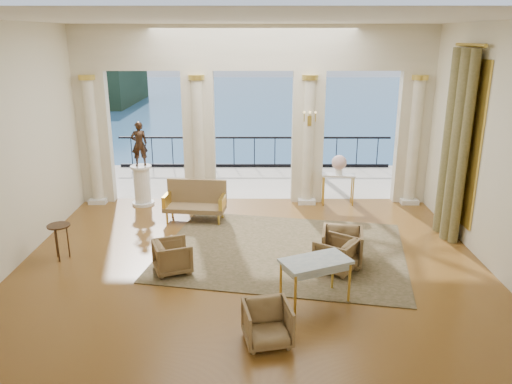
{
  "coord_description": "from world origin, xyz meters",
  "views": [
    {
      "loc": [
        0.12,
        -8.85,
        4.25
      ],
      "look_at": [
        0.08,
        0.6,
        1.26
      ],
      "focal_mm": 35.0,
      "sensor_mm": 36.0,
      "label": 1
    }
  ],
  "objects_px": {
    "armchair_c": "(336,253)",
    "side_table": "(59,230)",
    "settee": "(196,201)",
    "pedestal": "(142,186)",
    "console_table": "(338,179)",
    "armchair_b": "(342,245)",
    "armchair_d": "(173,255)",
    "armchair_a": "(267,322)",
    "game_table": "(316,264)",
    "statue": "(139,144)"
  },
  "relations": [
    {
      "from": "armchair_c",
      "to": "armchair_d",
      "type": "distance_m",
      "value": 3.05
    },
    {
      "from": "armchair_d",
      "to": "statue",
      "type": "height_order",
      "value": "statue"
    },
    {
      "from": "armchair_c",
      "to": "side_table",
      "type": "distance_m",
      "value": 5.38
    },
    {
      "from": "armchair_c",
      "to": "statue",
      "type": "xyz_separation_m",
      "value": [
        -4.47,
        3.8,
        1.27
      ]
    },
    {
      "from": "armchair_b",
      "to": "settee",
      "type": "height_order",
      "value": "settee"
    },
    {
      "from": "armchair_c",
      "to": "settee",
      "type": "relative_size",
      "value": 0.47
    },
    {
      "from": "armchair_a",
      "to": "statue",
      "type": "xyz_separation_m",
      "value": [
        -3.14,
        6.13,
        1.28
      ]
    },
    {
      "from": "armchair_a",
      "to": "console_table",
      "type": "bearing_deg",
      "value": 61.01
    },
    {
      "from": "armchair_b",
      "to": "side_table",
      "type": "height_order",
      "value": "armchair_b"
    },
    {
      "from": "side_table",
      "to": "pedestal",
      "type": "bearing_deg",
      "value": 75.08
    },
    {
      "from": "armchair_c",
      "to": "statue",
      "type": "height_order",
      "value": "statue"
    },
    {
      "from": "settee",
      "to": "game_table",
      "type": "distance_m",
      "value": 4.57
    },
    {
      "from": "statue",
      "to": "pedestal",
      "type": "bearing_deg",
      "value": -112.43
    },
    {
      "from": "console_table",
      "to": "armchair_b",
      "type": "bearing_deg",
      "value": -90.31
    },
    {
      "from": "armchair_c",
      "to": "side_table",
      "type": "height_order",
      "value": "side_table"
    },
    {
      "from": "armchair_b",
      "to": "statue",
      "type": "distance_m",
      "value": 5.94
    },
    {
      "from": "armchair_d",
      "to": "settee",
      "type": "xyz_separation_m",
      "value": [
        0.1,
        2.77,
        0.14
      ]
    },
    {
      "from": "statue",
      "to": "console_table",
      "type": "relative_size",
      "value": 1.28
    },
    {
      "from": "game_table",
      "to": "console_table",
      "type": "xyz_separation_m",
      "value": [
        1.14,
        5.02,
        -0.01
      ]
    },
    {
      "from": "armchair_b",
      "to": "statue",
      "type": "bearing_deg",
      "value": 152.49
    },
    {
      "from": "armchair_a",
      "to": "settee",
      "type": "bearing_deg",
      "value": 96.36
    },
    {
      "from": "pedestal",
      "to": "side_table",
      "type": "xyz_separation_m",
      "value": [
        -0.88,
        -3.31,
        0.11
      ]
    },
    {
      "from": "pedestal",
      "to": "armchair_b",
      "type": "bearing_deg",
      "value": -37.39
    },
    {
      "from": "armchair_c",
      "to": "console_table",
      "type": "bearing_deg",
      "value": -154.3
    },
    {
      "from": "armchair_c",
      "to": "console_table",
      "type": "xyz_separation_m",
      "value": [
        0.62,
        3.85,
        0.32
      ]
    },
    {
      "from": "armchair_b",
      "to": "pedestal",
      "type": "height_order",
      "value": "pedestal"
    },
    {
      "from": "pedestal",
      "to": "settee",
      "type": "bearing_deg",
      "value": -35.92
    },
    {
      "from": "settee",
      "to": "armchair_b",
      "type": "bearing_deg",
      "value": -31.75
    },
    {
      "from": "settee",
      "to": "pedestal",
      "type": "distance_m",
      "value": 1.87
    },
    {
      "from": "armchair_d",
      "to": "console_table",
      "type": "bearing_deg",
      "value": -63.65
    },
    {
      "from": "armchair_b",
      "to": "game_table",
      "type": "relative_size",
      "value": 0.62
    },
    {
      "from": "pedestal",
      "to": "side_table",
      "type": "bearing_deg",
      "value": -104.92
    },
    {
      "from": "game_table",
      "to": "armchair_d",
      "type": "bearing_deg",
      "value": 132.29
    },
    {
      "from": "armchair_d",
      "to": "armchair_c",
      "type": "bearing_deg",
      "value": -109.22
    },
    {
      "from": "armchair_d",
      "to": "console_table",
      "type": "height_order",
      "value": "console_table"
    },
    {
      "from": "pedestal",
      "to": "game_table",
      "type": "bearing_deg",
      "value": -51.55
    },
    {
      "from": "settee",
      "to": "pedestal",
      "type": "relative_size",
      "value": 1.43
    },
    {
      "from": "settee",
      "to": "console_table",
      "type": "height_order",
      "value": "settee"
    },
    {
      "from": "armchair_a",
      "to": "game_table",
      "type": "relative_size",
      "value": 0.53
    },
    {
      "from": "armchair_a",
      "to": "statue",
      "type": "height_order",
      "value": "statue"
    },
    {
      "from": "armchair_a",
      "to": "armchair_b",
      "type": "relative_size",
      "value": 0.86
    },
    {
      "from": "settee",
      "to": "game_table",
      "type": "xyz_separation_m",
      "value": [
        2.43,
        -3.87,
        0.21
      ]
    },
    {
      "from": "pedestal",
      "to": "armchair_d",
      "type": "bearing_deg",
      "value": -69.94
    },
    {
      "from": "side_table",
      "to": "armchair_b",
      "type": "bearing_deg",
      "value": -2.24
    },
    {
      "from": "armchair_d",
      "to": "settee",
      "type": "height_order",
      "value": "settee"
    },
    {
      "from": "game_table",
      "to": "pedestal",
      "type": "relative_size",
      "value": 1.2
    },
    {
      "from": "settee",
      "to": "pedestal",
      "type": "bearing_deg",
      "value": 150.42
    },
    {
      "from": "armchair_d",
      "to": "armchair_a",
      "type": "bearing_deg",
      "value": -163.15
    },
    {
      "from": "armchair_b",
      "to": "armchair_d",
      "type": "height_order",
      "value": "armchair_b"
    },
    {
      "from": "armchair_a",
      "to": "statue",
      "type": "bearing_deg",
      "value": 105.6
    }
  ]
}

